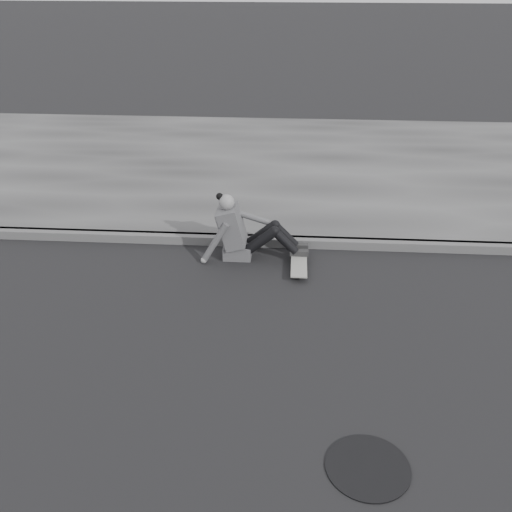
{
  "coord_description": "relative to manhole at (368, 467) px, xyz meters",
  "views": [
    {
      "loc": [
        -0.02,
        -4.3,
        3.6
      ],
      "look_at": [
        -0.4,
        1.35,
        0.5
      ],
      "focal_mm": 40.0,
      "sensor_mm": 36.0,
      "label": 1
    }
  ],
  "objects": [
    {
      "name": "ground",
      "position": [
        -0.65,
        1.13,
        -0.01
      ],
      "size": [
        80.0,
        80.0,
        0.0
      ],
      "primitive_type": "plane",
      "color": "black",
      "rests_on": "ground"
    },
    {
      "name": "sidewalk",
      "position": [
        -0.65,
        6.73,
        0.05
      ],
      "size": [
        24.0,
        6.0,
        0.12
      ],
      "primitive_type": "cube",
      "color": "#3C3C3C",
      "rests_on": "ground"
    },
    {
      "name": "manhole",
      "position": [
        0.0,
        0.0,
        0.0
      ],
      "size": [
        0.67,
        0.67,
        0.01
      ],
      "primitive_type": "cylinder",
      "color": "black",
      "rests_on": "ground"
    },
    {
      "name": "seated_woman",
      "position": [
        -1.28,
        3.37,
        0.35
      ],
      "size": [
        1.38,
        0.46,
        0.88
      ],
      "color": "#49494C",
      "rests_on": "ground"
    },
    {
      "name": "skateboard",
      "position": [
        -0.55,
        3.13,
        0.07
      ],
      "size": [
        0.2,
        0.78,
        0.09
      ],
      "color": "#9E9E99",
      "rests_on": "ground"
    },
    {
      "name": "curb",
      "position": [
        -0.65,
        3.71,
        0.05
      ],
      "size": [
        24.0,
        0.16,
        0.12
      ],
      "primitive_type": "cube",
      "color": "#4F4F4F",
      "rests_on": "ground"
    }
  ]
}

